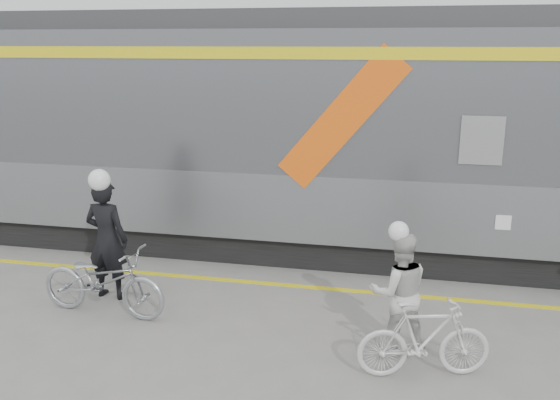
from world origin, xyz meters
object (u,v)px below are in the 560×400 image
(bicycle_right, at_px, (424,339))
(bicycle_left, at_px, (103,281))
(man, at_px, (107,239))
(woman, at_px, (399,292))

(bicycle_right, bearing_deg, bicycle_left, 65.98)
(man, relative_size, woman, 1.18)
(man, bearing_deg, bicycle_left, 114.81)
(man, height_order, bicycle_right, man)
(bicycle_left, xyz_separation_m, bicycle_right, (4.22, -0.69, -0.03))
(bicycle_left, relative_size, bicycle_right, 1.23)
(man, distance_m, woman, 4.18)
(bicycle_left, height_order, woman, woman)
(man, bearing_deg, bicycle_right, 169.18)
(bicycle_right, bearing_deg, man, 59.60)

